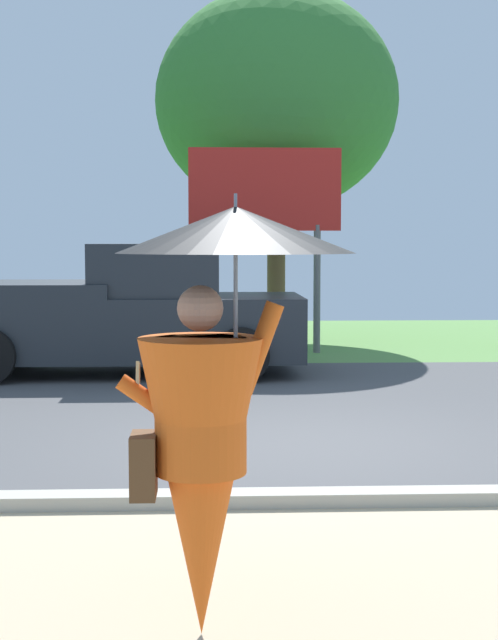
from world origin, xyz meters
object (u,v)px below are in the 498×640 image
at_px(roadside_billboard, 265,204).
at_px(tree_center_back, 277,102).
at_px(monk_pedestrian, 211,399).
at_px(pickup_truck, 124,314).

xyz_separation_m(roadside_billboard, tree_center_back, (0.38, 2.52, 2.09)).
bearing_deg(roadside_billboard, monk_pedestrian, -94.73).
relative_size(monk_pedestrian, tree_center_back, 0.31).
bearing_deg(pickup_truck, roadside_billboard, 43.49).
relative_size(monk_pedestrian, pickup_truck, 0.41).
distance_m(monk_pedestrian, tree_center_back, 14.64).
bearing_deg(roadside_billboard, tree_center_back, 81.42).
bearing_deg(tree_center_back, pickup_truck, -117.45).
xyz_separation_m(monk_pedestrian, tree_center_back, (1.34, 14.16, 3.48)).
relative_size(pickup_truck, tree_center_back, 0.76).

